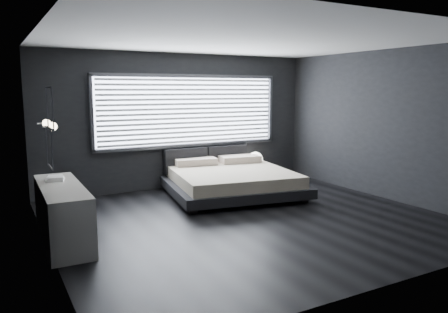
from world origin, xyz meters
TOP-DOWN VIEW (x-y plane):
  - room at (0.00, 0.00)m, footprint 6.04×6.00m
  - window at (0.20, 2.70)m, footprint 4.14×0.09m
  - headboard at (0.55, 2.64)m, footprint 1.96×0.16m
  - sconce_near at (-2.88, 0.05)m, footprint 0.18×0.11m
  - sconce_far at (-2.88, 0.65)m, footprint 0.18×0.11m
  - wall_art_upper at (-2.98, -0.55)m, footprint 0.01×0.48m
  - wall_art_lower at (-2.98, -0.30)m, footprint 0.01×0.48m
  - bed at (0.56, 1.58)m, footprint 2.79×2.70m
  - nightstand at (1.70, 2.46)m, footprint 0.62×0.54m
  - orb_lamp at (1.67, 2.42)m, footprint 0.34×0.34m
  - dresser at (-2.78, 0.37)m, footprint 0.58×1.94m
  - book_stack at (-2.80, 0.76)m, footprint 0.29×0.35m

SIDE VIEW (x-z plane):
  - nightstand at x=1.70m, z-range 0.00..0.33m
  - bed at x=0.56m, z-range -0.02..0.61m
  - dresser at x=-2.78m, z-range 0.00..0.77m
  - orb_lamp at x=1.67m, z-range 0.33..0.67m
  - headboard at x=0.55m, z-range 0.31..0.83m
  - book_stack at x=-2.80m, z-range 0.77..0.83m
  - wall_art_lower at x=-2.98m, z-range 1.14..1.62m
  - room at x=0.00m, z-range 0.00..2.80m
  - sconce_near at x=-2.88m, z-range 1.55..1.66m
  - sconce_far at x=-2.88m, z-range 1.55..1.66m
  - window at x=0.20m, z-range 0.85..2.37m
  - wall_art_upper at x=-2.98m, z-range 1.61..2.09m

